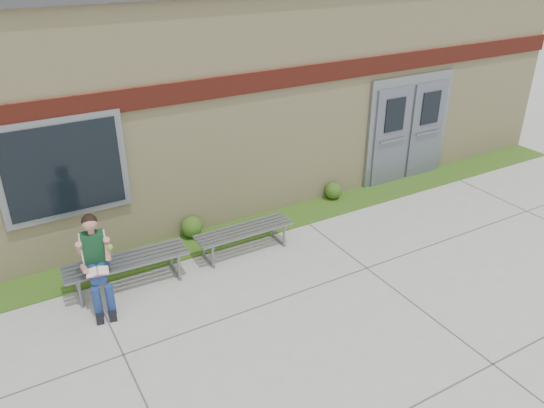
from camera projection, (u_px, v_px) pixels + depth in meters
ground at (335, 304)px, 7.79m from camera, size 80.00×80.00×0.00m
grass_strip at (252, 228)px, 9.79m from camera, size 16.00×0.80×0.02m
school_building at (177, 77)px, 11.46m from camera, size 16.20×6.22×4.20m
bench_left at (127, 265)px, 8.03m from camera, size 1.87×0.59×0.48m
bench_right at (244, 234)px, 8.93m from camera, size 1.68×0.47×0.44m
girl at (96, 260)px, 7.50m from camera, size 0.49×0.85×1.39m
shrub_mid at (192, 227)px, 9.41m from camera, size 0.38×0.38×0.38m
shrub_east at (333, 191)px, 10.80m from camera, size 0.35×0.35×0.35m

